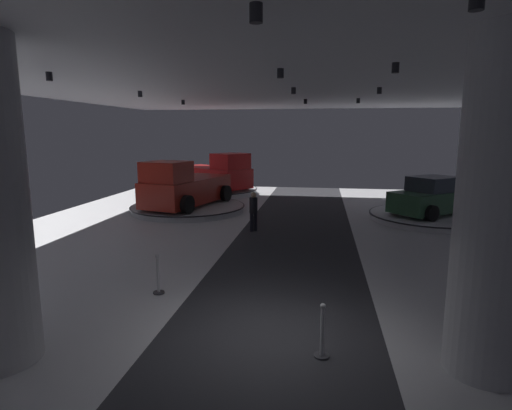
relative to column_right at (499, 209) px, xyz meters
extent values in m
cube|color=silver|center=(-3.69, 0.65, -2.77)|extent=(24.00, 44.00, 0.05)
cube|color=#2D2D33|center=(-3.69, 0.65, -2.75)|extent=(4.40, 44.00, 0.01)
cube|color=silver|center=(-3.69, 0.65, 2.80)|extent=(24.00, 44.00, 0.10)
cylinder|color=black|center=(-9.63, 3.02, 2.57)|extent=(0.16, 0.16, 0.22)
cylinder|color=black|center=(-9.49, 8.08, 2.57)|extent=(0.16, 0.16, 0.22)
cylinder|color=black|center=(-9.34, 12.52, 2.57)|extent=(0.16, 0.16, 0.22)
cylinder|color=black|center=(-3.59, -1.78, 2.57)|extent=(0.16, 0.16, 0.22)
cylinder|color=black|center=(-3.80, 3.36, 2.57)|extent=(0.16, 0.16, 0.22)
cylinder|color=black|center=(-3.78, 7.72, 2.57)|extent=(0.16, 0.16, 0.22)
cylinder|color=black|center=(-3.58, 12.95, 2.57)|extent=(0.16, 0.16, 0.22)
cylinder|color=black|center=(-1.23, 2.89, 2.57)|extent=(0.16, 0.16, 0.22)
cylinder|color=black|center=(-0.89, 8.14, 2.57)|extent=(0.16, 0.16, 0.22)
cylinder|color=black|center=(-1.20, 12.87, 2.57)|extent=(0.16, 0.16, 0.22)
cylinder|color=#ADADB2|center=(0.00, 0.00, 0.00)|extent=(1.31, 1.31, 5.50)
cylinder|color=silver|center=(2.29, 12.53, -2.62)|extent=(5.51, 5.51, 0.27)
cylinder|color=black|center=(2.29, 12.53, -2.51)|extent=(5.62, 5.62, 0.05)
cube|color=#2D5638|center=(2.29, 12.53, -1.87)|extent=(4.39, 4.05, 0.90)
cube|color=#2D3842|center=(2.17, 12.43, -1.12)|extent=(2.46, 2.41, 0.70)
cylinder|color=black|center=(2.77, 14.20, -2.14)|extent=(0.67, 0.60, 0.68)
cylinder|color=black|center=(4.03, 12.65, -2.14)|extent=(0.67, 0.60, 0.68)
cylinder|color=black|center=(0.55, 12.40, -2.14)|extent=(0.67, 0.60, 0.68)
cylinder|color=black|center=(1.81, 10.85, -2.14)|extent=(0.67, 0.60, 0.68)
sphere|color=white|center=(3.57, 14.21, -1.76)|extent=(0.18, 0.18, 0.18)
sphere|color=white|center=(4.20, 13.44, -1.76)|extent=(0.18, 0.18, 0.18)
cylinder|color=silver|center=(-9.64, 18.91, -2.58)|extent=(5.57, 5.56, 0.34)
cylinder|color=black|center=(-9.64, 18.91, -2.44)|extent=(5.68, 5.68, 0.05)
cube|color=red|center=(-9.64, 18.91, -1.66)|extent=(5.52, 4.82, 1.20)
cube|color=red|center=(-8.27, 17.91, -0.61)|extent=(2.49, 2.54, 1.00)
cube|color=#28333D|center=(-8.68, 18.21, -0.61)|extent=(1.10, 1.46, 0.75)
cylinder|color=black|center=(-7.45, 18.76, -1.99)|extent=(0.84, 0.72, 0.84)
cylinder|color=black|center=(-8.84, 16.86, -1.99)|extent=(0.84, 0.72, 0.84)
cylinder|color=black|center=(-10.44, 20.95, -1.99)|extent=(0.84, 0.72, 0.84)
cylinder|color=black|center=(-11.83, 19.05, -1.99)|extent=(0.84, 0.72, 0.84)
cylinder|color=#B7B7BC|center=(-9.33, 12.78, -2.60)|extent=(5.57, 5.57, 0.31)
cylinder|color=black|center=(-9.33, 12.78, -2.47)|extent=(5.68, 5.68, 0.05)
cube|color=maroon|center=(-9.33, 12.78, -1.69)|extent=(3.38, 5.66, 1.20)
cube|color=maroon|center=(-9.76, 11.14, -0.64)|extent=(2.27, 2.13, 1.00)
cube|color=#28333D|center=(-9.63, 11.63, -0.64)|extent=(1.71, 0.52, 0.75)
cylinder|color=black|center=(-8.67, 10.69, -2.02)|extent=(0.48, 0.88, 0.84)
cylinder|color=black|center=(-10.94, 11.28, -2.02)|extent=(0.48, 0.88, 0.84)
cylinder|color=black|center=(-7.72, 14.27, -2.02)|extent=(0.48, 0.88, 0.84)
cylinder|color=black|center=(-10.00, 14.87, -2.02)|extent=(0.48, 0.88, 0.84)
cylinder|color=black|center=(-5.46, 9.02, -2.35)|extent=(0.14, 0.14, 0.80)
cylinder|color=black|center=(-5.33, 9.14, -2.35)|extent=(0.14, 0.14, 0.80)
cylinder|color=black|center=(-5.40, 9.08, -1.69)|extent=(0.32, 0.32, 0.62)
sphere|color=tan|center=(-5.40, 9.08, -1.27)|extent=(0.22, 0.22, 0.22)
cylinder|color=#333338|center=(-6.67, 2.33, -2.73)|extent=(0.28, 0.28, 0.04)
cylinder|color=#B2B2B7|center=(-6.67, 2.33, -2.27)|extent=(0.07, 0.07, 0.96)
sphere|color=#B2B2B7|center=(-6.67, 2.33, -1.79)|extent=(0.10, 0.10, 0.10)
cylinder|color=#333338|center=(-2.69, -0.02, -2.73)|extent=(0.28, 0.28, 0.04)
cylinder|color=#B2B2B7|center=(-2.69, -0.02, -2.27)|extent=(0.07, 0.07, 0.96)
sphere|color=#B2B2B7|center=(-2.69, -0.02, -1.79)|extent=(0.10, 0.10, 0.10)
camera|label=1|loc=(-2.78, -6.91, 1.20)|focal=29.13mm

